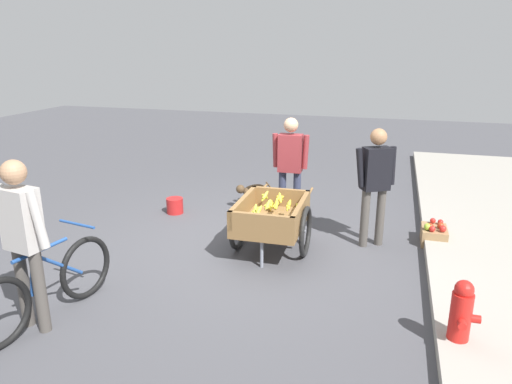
{
  "coord_description": "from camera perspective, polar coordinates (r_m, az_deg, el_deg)",
  "views": [
    {
      "loc": [
        5.59,
        1.76,
        2.54
      ],
      "look_at": [
        0.06,
        0.15,
        0.75
      ],
      "focal_mm": 33.39,
      "sensor_mm": 36.0,
      "label": 1
    }
  ],
  "objects": [
    {
      "name": "ground_plane",
      "position": [
        6.39,
        -1.16,
        -6.16
      ],
      "size": [
        24.0,
        24.0,
        0.0
      ],
      "primitive_type": "plane",
      "color": "#47474C"
    },
    {
      "name": "apple_crate",
      "position": [
        6.76,
        20.53,
        -4.78
      ],
      "size": [
        0.44,
        0.32,
        0.31
      ],
      "color": "#99754C",
      "rests_on": "ground"
    },
    {
      "name": "cyclist_person",
      "position": [
        4.67,
        -26.16,
        -4.27
      ],
      "size": [
        0.26,
        0.56,
        1.62
      ],
      "color": "#4C4742",
      "rests_on": "ground"
    },
    {
      "name": "bystander_person",
      "position": [
        6.22,
        14.13,
        1.67
      ],
      "size": [
        0.34,
        0.5,
        1.55
      ],
      "color": "#4C4742",
      "rests_on": "ground"
    },
    {
      "name": "fire_hydrant",
      "position": [
        4.52,
        23.32,
        -13.55
      ],
      "size": [
        0.25,
        0.25,
        0.67
      ],
      "color": "red",
      "rests_on": "ground"
    },
    {
      "name": "plastic_bucket",
      "position": [
        7.57,
        -9.7,
        -1.62
      ],
      "size": [
        0.26,
        0.26,
        0.24
      ],
      "primitive_type": "cylinder",
      "color": "#B21E1E",
      "rests_on": "ground"
    },
    {
      "name": "vendor_person",
      "position": [
        6.93,
        4.12,
        3.72
      ],
      "size": [
        0.21,
        0.54,
        1.55
      ],
      "color": "#333851",
      "rests_on": "ground"
    },
    {
      "name": "fruit_cart",
      "position": [
        5.99,
        1.85,
        -3.27
      ],
      "size": [
        1.66,
        0.95,
        0.71
      ],
      "color": "olive",
      "rests_on": "ground"
    },
    {
      "name": "dog",
      "position": [
        7.73,
        -0.43,
        0.2
      ],
      "size": [
        0.54,
        0.46,
        0.4
      ],
      "color": "#4C3823",
      "rests_on": "ground"
    },
    {
      "name": "bicycle",
      "position": [
        5.0,
        -23.84,
        -10.32
      ],
      "size": [
        1.64,
        0.49,
        0.85
      ],
      "color": "black",
      "rests_on": "ground"
    }
  ]
}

